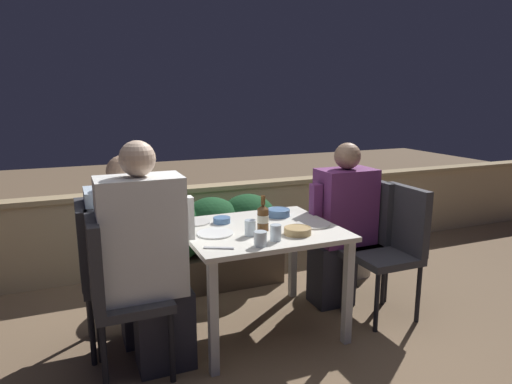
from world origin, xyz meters
TOP-DOWN VIEW (x-y plane):
  - ground_plane at (0.00, 0.00)m, footprint 16.00×16.00m
  - parapet_wall at (0.00, 1.32)m, footprint 9.00×0.18m
  - dining_table at (0.00, 0.00)m, footprint 0.97×0.84m
  - planter_hedge at (-0.08, 0.80)m, footprint 1.13×0.47m
  - chair_left_near at (-0.93, -0.18)m, footprint 0.41×0.41m
  - person_white_polo at (-0.74, -0.18)m, footprint 0.51×0.26m
  - chair_left_far at (-0.97, 0.16)m, footprint 0.41×0.41m
  - person_blue_shirt at (-0.77, 0.16)m, footprint 0.51×0.26m
  - chair_right_near at (0.96, -0.16)m, footprint 0.41×0.41m
  - chair_right_far at (0.91, 0.16)m, footprint 0.41×0.41m
  - person_purple_stripe at (0.71, 0.16)m, footprint 0.49×0.26m
  - beer_bottle at (-0.01, -0.06)m, footprint 0.07×0.07m
  - plate_0 at (0.34, -0.08)m, footprint 0.22×0.22m
  - plate_1 at (-0.35, 0.26)m, footprint 0.19×0.19m
  - plate_2 at (-0.31, -0.02)m, footprint 0.22×0.22m
  - bowl_0 at (0.16, -0.22)m, footprint 0.17×0.17m
  - bowl_1 at (0.23, 0.21)m, footprint 0.16×0.16m
  - bowl_2 at (-0.19, 0.20)m, footprint 0.11×0.11m
  - glass_cup_0 at (-0.14, -0.33)m, footprint 0.07×0.07m
  - glass_cup_1 at (-0.02, -0.28)m, footprint 0.06×0.06m
  - glass_cup_2 at (-0.12, -0.13)m, footprint 0.07×0.07m
  - fork_0 at (-0.37, -0.29)m, footprint 0.16×0.10m
  - potted_plant at (1.14, 0.57)m, footprint 0.42×0.42m

SIDE VIEW (x-z plane):
  - ground_plane at x=0.00m, z-range 0.00..0.00m
  - parapet_wall at x=0.00m, z-range 0.01..0.74m
  - planter_hedge at x=-0.08m, z-range 0.04..0.78m
  - potted_plant at x=1.14m, z-range 0.09..0.91m
  - chair_left_near at x=-0.93m, z-range 0.09..1.01m
  - chair_left_far at x=-0.97m, z-range 0.09..1.01m
  - chair_right_near at x=0.96m, z-range 0.09..1.01m
  - chair_right_far at x=0.91m, z-range 0.09..1.01m
  - person_blue_shirt at x=-0.77m, z-range 0.00..1.19m
  - person_purple_stripe at x=0.71m, z-range 0.00..1.20m
  - dining_table at x=0.00m, z-range 0.26..0.97m
  - person_white_polo at x=-0.74m, z-range 0.00..1.31m
  - fork_0 at x=-0.37m, z-range 0.70..0.71m
  - plate_0 at x=0.34m, z-range 0.70..0.71m
  - plate_1 at x=-0.35m, z-range 0.70..0.71m
  - plate_2 at x=-0.31m, z-range 0.70..0.71m
  - bowl_2 at x=-0.19m, z-range 0.71..0.75m
  - bowl_0 at x=0.16m, z-range 0.71..0.75m
  - bowl_1 at x=0.23m, z-range 0.71..0.76m
  - glass_cup_0 at x=-0.14m, z-range 0.70..0.79m
  - glass_cup_1 at x=-0.02m, z-range 0.70..0.80m
  - glass_cup_2 at x=-0.12m, z-range 0.70..0.80m
  - beer_bottle at x=-0.01m, z-range 0.68..0.90m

